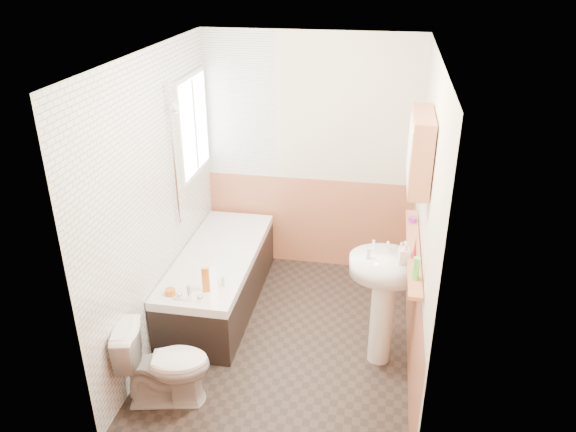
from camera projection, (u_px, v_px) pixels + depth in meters
The scene contains 26 objects.
floor at pixel (285, 337), 5.09m from camera, with size 2.80×2.80×0.00m, color black.
ceiling at pixel (284, 55), 4.01m from camera, with size 2.80×2.80×0.00m, color white.
wall_back at pixel (309, 156), 5.80m from camera, with size 2.20×0.02×2.50m, color beige.
wall_front at pixel (241, 313), 3.30m from camera, with size 2.20×0.02×2.50m, color beige.
wall_left at pixel (155, 203), 4.72m from camera, with size 0.02×2.80×2.50m, color beige.
wall_right at pixel (425, 223), 4.37m from camera, with size 0.02×2.80×2.50m, color beige.
wainscot_right at pixel (413, 303), 4.70m from camera, with size 0.01×2.80×1.00m, color #C2754F.
wainscot_front at pixel (246, 407), 3.64m from camera, with size 2.20×0.01×1.00m, color #C2754F.
wainscot_back at pixel (308, 222), 6.10m from camera, with size 2.20×0.01×1.00m, color #C2754F.
tile_cladding_left at pixel (158, 203), 4.72m from camera, with size 0.01×2.80×2.50m, color white.
tile_return_back at pixel (239, 105), 5.68m from camera, with size 0.75×0.01×1.50m, color white.
window at pixel (194, 125), 5.39m from camera, with size 0.03×0.79×0.99m.
bathtub at pixel (219, 277), 5.46m from camera, with size 0.70×1.81×0.71m.
shower_riser at pixel (174, 146), 4.84m from camera, with size 0.11×0.09×1.32m.
toilet at pixel (165, 364), 4.25m from camera, with size 0.39×0.69×0.68m, color white.
sink at pixel (384, 288), 4.52m from camera, with size 0.58×0.47×1.12m.
pine_shelf at pixel (413, 249), 4.40m from camera, with size 0.10×1.41×0.03m, color #C2754F.
medicine_cabinet at pixel (420, 151), 4.07m from camera, with size 0.16×0.62×0.56m.
foam_can at pixel (416, 268), 3.94m from camera, with size 0.05×0.05×0.17m, color #59C647.
green_bottle at pixel (415, 247), 4.20m from camera, with size 0.04×0.04×0.19m, color maroon.
black_jar at pixel (412, 219), 4.79m from camera, with size 0.07×0.07×0.05m, color purple.
soap_bottle at pixel (404, 258), 4.30m from camera, with size 0.08×0.18×0.09m, color silver.
clear_bottle at pixel (369, 254), 4.36m from camera, with size 0.03×0.03×0.09m, color silver.
blue_gel at pixel (206, 280), 4.70m from camera, with size 0.06×0.04×0.23m, color orange.
cream_jar at pixel (170, 292), 4.69m from camera, with size 0.09×0.09×0.05m, color orange.
orange_bottle at pixel (223, 281), 4.80m from camera, with size 0.03×0.03×0.09m, color silver.
Camera 1 is at (0.75, -4.05, 3.19)m, focal length 35.00 mm.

